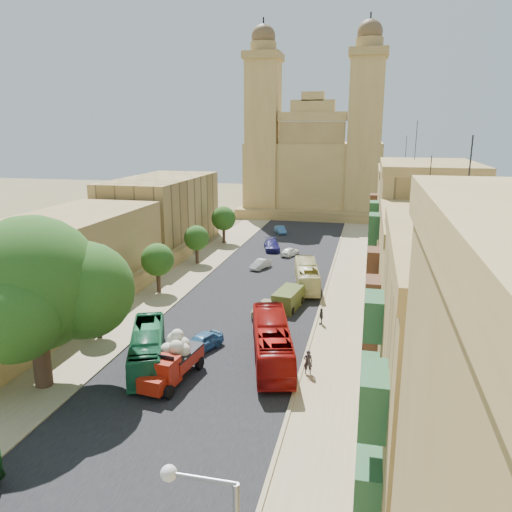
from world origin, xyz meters
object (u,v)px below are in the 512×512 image
at_px(street_tree_a, 97,305).
at_px(bus_cream_east, 307,275).
at_px(red_truck, 172,360).
at_px(bus_green_north, 147,348).
at_px(car_blue_a, 201,342).
at_px(pedestrian_a, 308,362).
at_px(car_blue_b, 280,230).
at_px(car_white_b, 290,252).
at_px(street_tree_d, 224,219).
at_px(car_cream, 269,307).
at_px(street_tree_b, 158,260).
at_px(olive_pickup, 288,299).
at_px(car_white_a, 261,264).
at_px(church, 315,166).
at_px(street_tree_c, 197,238).
at_px(car_dkblue, 272,245).
at_px(pedestrian_c, 321,316).
at_px(bus_red_east, 272,342).
at_px(ficus_tree, 35,288).

height_order(street_tree_a, bus_cream_east, street_tree_a).
xyz_separation_m(red_truck, bus_green_north, (-2.61, 1.80, -0.18)).
xyz_separation_m(car_blue_a, pedestrian_a, (8.50, -1.94, 0.21)).
xyz_separation_m(bus_cream_east, car_blue_b, (-7.87, 27.76, -0.72)).
bearing_deg(car_white_b, street_tree_d, -7.51).
bearing_deg(bus_cream_east, bus_green_north, 56.37).
height_order(street_tree_a, car_cream, street_tree_a).
distance_m(street_tree_b, olive_pickup, 14.34).
distance_m(car_white_a, car_blue_b, 21.72).
bearing_deg(street_tree_d, church, 71.91).
relative_size(church, red_truck, 6.04).
bearing_deg(olive_pickup, street_tree_c, 135.65).
distance_m(street_tree_c, car_cream, 20.19).
distance_m(street_tree_a, car_white_b, 32.48).
relative_size(street_tree_d, car_dkblue, 1.13).
bearing_deg(car_cream, pedestrian_c, 168.08).
bearing_deg(car_dkblue, car_blue_a, -104.03).
xyz_separation_m(bus_cream_east, car_white_b, (-3.97, 13.29, -0.75)).
distance_m(street_tree_c, bus_cream_east, 16.49).
height_order(street_tree_a, pedestrian_a, street_tree_a).
bearing_deg(street_tree_d, olive_pickup, -61.41).
bearing_deg(street_tree_a, car_dkblue, 76.54).
height_order(bus_cream_east, car_dkblue, bus_cream_east).
bearing_deg(olive_pickup, pedestrian_c, -44.57).
height_order(bus_red_east, car_blue_a, bus_red_east).
bearing_deg(bus_cream_east, street_tree_d, -62.17).
height_order(car_blue_a, pedestrian_a, pedestrian_a).
bearing_deg(bus_cream_east, car_blue_a, 61.06).
distance_m(street_tree_c, street_tree_d, 12.01).
height_order(ficus_tree, car_white_a, ficus_tree).
bearing_deg(street_tree_c, car_white_a, -4.75).
relative_size(car_blue_b, pedestrian_c, 2.45).
xyz_separation_m(street_tree_a, street_tree_b, (0.00, 12.00, 0.67)).
bearing_deg(bus_green_north, street_tree_c, 80.30).
bearing_deg(pedestrian_a, ficus_tree, 6.34).
bearing_deg(street_tree_d, red_truck, -78.28).
bearing_deg(pedestrian_a, car_blue_b, -89.28).
relative_size(car_dkblue, pedestrian_a, 2.77).
distance_m(car_blue_a, car_white_b, 31.11).
bearing_deg(pedestrian_a, car_blue_a, -24.56).
relative_size(street_tree_c, bus_cream_east, 0.51).
bearing_deg(car_dkblue, bus_red_east, -94.72).
distance_m(church, bus_green_north, 70.89).
bearing_deg(bus_green_north, car_white_b, 59.88).
bearing_deg(pedestrian_a, olive_pickup, -86.43).
bearing_deg(car_blue_b, car_white_b, -98.66).
xyz_separation_m(red_truck, car_blue_a, (0.39, 4.94, -0.81)).
distance_m(bus_cream_east, pedestrian_c, 10.68).
height_order(street_tree_d, bus_green_north, street_tree_d).
height_order(ficus_tree, bus_red_east, ficus_tree).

